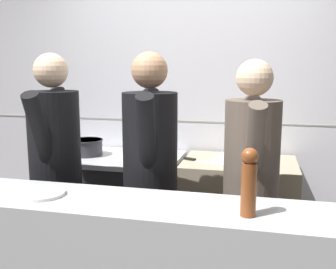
# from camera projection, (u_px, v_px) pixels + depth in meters

# --- Properties ---
(wall_back_tiled) EXTENTS (8.00, 0.06, 2.60)m
(wall_back_tiled) POSITION_uv_depth(u_px,v_px,m) (190.00, 105.00, 3.61)
(wall_back_tiled) COLOR silver
(wall_back_tiled) RESTS_ON ground_plane
(oven_range) EXTENTS (1.11, 0.71, 0.88)m
(oven_range) POSITION_uv_depth(u_px,v_px,m) (118.00, 204.00, 3.50)
(oven_range) COLOR #232326
(oven_range) RESTS_ON ground_plane
(prep_counter) EXTENTS (0.91, 0.65, 0.89)m
(prep_counter) POSITION_uv_depth(u_px,v_px,m) (238.00, 214.00, 3.26)
(prep_counter) COLOR gray
(prep_counter) RESTS_ON ground_plane
(stock_pot) EXTENTS (0.28, 0.28, 0.14)m
(stock_pot) POSITION_uv_depth(u_px,v_px,m) (87.00, 147.00, 3.45)
(stock_pot) COLOR #2D2D33
(stock_pot) RESTS_ON oven_range
(sauce_pot) EXTENTS (0.26, 0.26, 0.17)m
(sauce_pot) POSITION_uv_depth(u_px,v_px,m) (151.00, 147.00, 3.38)
(sauce_pot) COLOR #2D2D33
(sauce_pot) RESTS_ON oven_range
(mixing_bowl_steel) EXTENTS (0.20, 0.20, 0.09)m
(mixing_bowl_steel) POSITION_uv_depth(u_px,v_px,m) (223.00, 156.00, 3.17)
(mixing_bowl_steel) COLOR #B7BABF
(mixing_bowl_steel) RESTS_ON prep_counter
(chefs_knife) EXTENTS (0.38, 0.18, 0.02)m
(chefs_knife) POSITION_uv_depth(u_px,v_px,m) (201.00, 161.00, 3.16)
(chefs_knife) COLOR #B7BABF
(chefs_knife) RESTS_ON prep_counter
(plated_dish_main) EXTENTS (0.25, 0.25, 0.02)m
(plated_dish_main) POSITION_uv_depth(u_px,v_px,m) (42.00, 194.00, 2.11)
(plated_dish_main) COLOR white
(plated_dish_main) RESTS_ON pass_counter
(pepper_mill) EXTENTS (0.08, 0.08, 0.32)m
(pepper_mill) POSITION_uv_depth(u_px,v_px,m) (249.00, 181.00, 1.79)
(pepper_mill) COLOR brown
(pepper_mill) RESTS_ON pass_counter
(chef_head_cook) EXTENTS (0.39, 0.76, 1.74)m
(chef_head_cook) POSITION_uv_depth(u_px,v_px,m) (56.00, 166.00, 2.72)
(chef_head_cook) COLOR black
(chef_head_cook) RESTS_ON ground_plane
(chef_sous) EXTENTS (0.42, 0.76, 1.74)m
(chef_sous) POSITION_uv_depth(u_px,v_px,m) (150.00, 172.00, 2.57)
(chef_sous) COLOR black
(chef_sous) RESTS_ON ground_plane
(chef_line) EXTENTS (0.37, 0.74, 1.69)m
(chef_line) POSITION_uv_depth(u_px,v_px,m) (251.00, 180.00, 2.47)
(chef_line) COLOR black
(chef_line) RESTS_ON ground_plane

